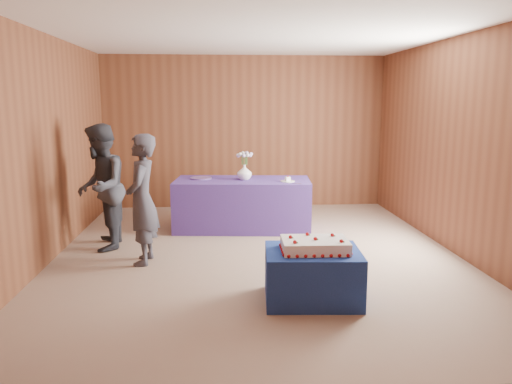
{
  "coord_description": "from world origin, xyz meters",
  "views": [
    {
      "loc": [
        -0.46,
        -5.98,
        1.91
      ],
      "look_at": [
        -0.01,
        0.1,
        0.79
      ],
      "focal_mm": 35.0,
      "sensor_mm": 36.0,
      "label": 1
    }
  ],
  "objects": [
    {
      "name": "knife",
      "position": [
        0.59,
        0.96,
        0.75
      ],
      "size": [
        0.24,
        0.14,
        0.0
      ],
      "primitive_type": "cube",
      "rotation": [
        0.0,
        0.0,
        -0.5
      ],
      "color": "#B9B9BE",
      "rests_on": "serving_table"
    },
    {
      "name": "room_shell",
      "position": [
        0.0,
        0.0,
        1.8
      ],
      "size": [
        5.04,
        6.04,
        2.72
      ],
      "color": "brown",
      "rests_on": "ground"
    },
    {
      "name": "platter",
      "position": [
        -0.74,
        1.49,
        0.76
      ],
      "size": [
        0.4,
        0.4,
        0.02
      ],
      "primitive_type": "cylinder",
      "rotation": [
        0.0,
        0.0,
        -0.28
      ],
      "color": "#64478F",
      "rests_on": "serving_table"
    },
    {
      "name": "cake_slice",
      "position": [
        0.53,
        1.12,
        0.79
      ],
      "size": [
        0.08,
        0.08,
        0.08
      ],
      "rotation": [
        0.0,
        0.0,
        0.36
      ],
      "color": "silver",
      "rests_on": "plate"
    },
    {
      "name": "vase",
      "position": [
        -0.09,
        1.35,
        0.86
      ],
      "size": [
        0.26,
        0.26,
        0.23
      ],
      "primitive_type": "imported",
      "rotation": [
        0.0,
        0.0,
        -0.25
      ],
      "color": "white",
      "rests_on": "serving_table"
    },
    {
      "name": "sheet_cake",
      "position": [
        0.43,
        -1.47,
        0.56
      ],
      "size": [
        0.67,
        0.46,
        0.15
      ],
      "rotation": [
        0.0,
        0.0,
        -0.03
      ],
      "color": "silver",
      "rests_on": "cake_table"
    },
    {
      "name": "cake_table",
      "position": [
        0.42,
        -1.45,
        0.25
      ],
      "size": [
        0.95,
        0.76,
        0.5
      ],
      "primitive_type": "cube",
      "rotation": [
        0.0,
        0.0,
        -0.07
      ],
      "color": "navy",
      "rests_on": "ground"
    },
    {
      "name": "guest_right",
      "position": [
        -1.98,
        0.46,
        0.81
      ],
      "size": [
        0.7,
        0.85,
        1.63
      ],
      "primitive_type": "imported",
      "rotation": [
        0.0,
        0.0,
        -1.46
      ],
      "color": "#31333B",
      "rests_on": "ground"
    },
    {
      "name": "guest_left",
      "position": [
        -1.37,
        -0.17,
        0.77
      ],
      "size": [
        0.38,
        0.57,
        1.54
      ],
      "primitive_type": "imported",
      "rotation": [
        0.0,
        0.0,
        -1.6
      ],
      "color": "#36353E",
      "rests_on": "ground"
    },
    {
      "name": "serving_table",
      "position": [
        -0.12,
        1.35,
        0.38
      ],
      "size": [
        2.08,
        1.09,
        0.75
      ],
      "primitive_type": "cube",
      "rotation": [
        0.0,
        0.0,
        -0.1
      ],
      "color": "#4A3086",
      "rests_on": "ground"
    },
    {
      "name": "flower_spray",
      "position": [
        -0.09,
        1.35,
        1.14
      ],
      "size": [
        0.25,
        0.25,
        0.19
      ],
      "color": "#326F2C",
      "rests_on": "vase"
    },
    {
      "name": "plate",
      "position": [
        0.53,
        1.12,
        0.76
      ],
      "size": [
        0.25,
        0.25,
        0.01
      ],
      "primitive_type": "cylinder",
      "rotation": [
        0.0,
        0.0,
        0.27
      ],
      "color": "white",
      "rests_on": "serving_table"
    },
    {
      "name": "ground",
      "position": [
        0.0,
        0.0,
        0.0
      ],
      "size": [
        6.0,
        6.0,
        0.0
      ],
      "primitive_type": "plane",
      "color": "#88715E",
      "rests_on": "ground"
    }
  ]
}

